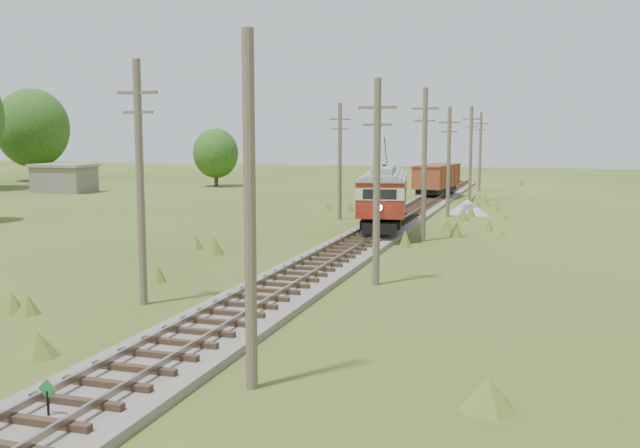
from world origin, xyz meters
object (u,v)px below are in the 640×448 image
(streetcar, at_px, (384,191))
(gravel_pile, at_px, (469,207))
(gondola, at_px, (437,178))
(switch_marker, at_px, (48,399))

(streetcar, distance_m, gravel_pile, 12.72)
(gondola, distance_m, gravel_pile, 13.49)
(switch_marker, relative_size, streetcar, 0.09)
(switch_marker, xyz_separation_m, streetcar, (0.20, 33.25, 1.97))
(switch_marker, height_order, gravel_pile, gravel_pile)
(switch_marker, height_order, gondola, gondola)
(switch_marker, height_order, streetcar, streetcar)
(switch_marker, bearing_deg, gondola, 89.80)
(gondola, bearing_deg, streetcar, -83.26)
(gravel_pile, bearing_deg, streetcar, -110.34)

